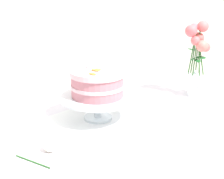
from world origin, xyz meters
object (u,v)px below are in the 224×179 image
(fallen_rose, at_px, (49,146))
(layer_cake, at_px, (97,83))
(cake_stand, at_px, (98,100))
(flower_vase, at_px, (196,60))
(dining_table, at_px, (123,139))

(fallen_rose, bearing_deg, layer_cake, 30.38)
(cake_stand, height_order, fallen_rose, cake_stand)
(fallen_rose, bearing_deg, cake_stand, 30.38)
(cake_stand, bearing_deg, layer_cake, -167.94)
(layer_cake, bearing_deg, cake_stand, 12.06)
(flower_vase, height_order, fallen_rose, flower_vase)
(dining_table, distance_m, flower_vase, 0.51)
(flower_vase, xyz_separation_m, fallen_rose, (-0.78, -0.17, -0.15))
(cake_stand, distance_m, fallen_rose, 0.31)
(cake_stand, xyz_separation_m, fallen_rose, (-0.26, -0.15, -0.06))
(layer_cake, relative_size, flower_vase, 0.60)
(layer_cake, xyz_separation_m, fallen_rose, (-0.26, -0.15, -0.13))
(flower_vase, bearing_deg, fallen_rose, -167.72)
(cake_stand, height_order, flower_vase, flower_vase)
(flower_vase, bearing_deg, layer_cake, -177.91)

